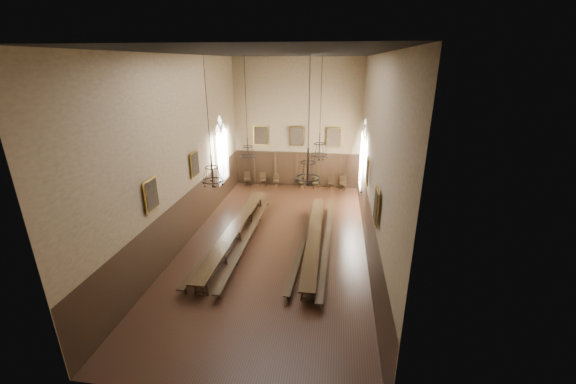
% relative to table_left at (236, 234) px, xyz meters
% --- Properties ---
extents(floor, '(9.00, 18.00, 0.02)m').
position_rel_table_left_xyz_m(floor, '(2.08, 0.07, -0.41)').
color(floor, black).
rests_on(floor, ground).
extents(ceiling, '(9.00, 18.00, 0.02)m').
position_rel_table_left_xyz_m(ceiling, '(2.08, 0.07, 8.61)').
color(ceiling, black).
rests_on(ceiling, ground).
extents(wall_back, '(9.00, 0.02, 9.00)m').
position_rel_table_left_xyz_m(wall_back, '(2.08, 9.08, 4.10)').
color(wall_back, '#827050').
rests_on(wall_back, ground).
extents(wall_front, '(9.00, 0.02, 9.00)m').
position_rel_table_left_xyz_m(wall_front, '(2.08, -8.94, 4.10)').
color(wall_front, '#827050').
rests_on(wall_front, ground).
extents(wall_left, '(0.02, 18.00, 9.00)m').
position_rel_table_left_xyz_m(wall_left, '(-2.43, 0.07, 4.10)').
color(wall_left, '#827050').
rests_on(wall_left, ground).
extents(wall_right, '(0.02, 18.00, 9.00)m').
position_rel_table_left_xyz_m(wall_right, '(6.59, 0.07, 4.10)').
color(wall_right, '#827050').
rests_on(wall_right, ground).
extents(wainscot_panelling, '(9.00, 18.00, 2.50)m').
position_rel_table_left_xyz_m(wainscot_panelling, '(2.08, 0.07, 0.85)').
color(wainscot_panelling, black).
rests_on(wainscot_panelling, floor).
extents(table_left, '(0.92, 10.16, 0.79)m').
position_rel_table_left_xyz_m(table_left, '(0.00, 0.00, 0.00)').
color(table_left, black).
rests_on(table_left, floor).
extents(table_right, '(0.77, 9.40, 0.73)m').
position_rel_table_left_xyz_m(table_right, '(4.03, -0.15, -0.03)').
color(table_right, black).
rests_on(table_right, floor).
extents(bench_left_outer, '(0.90, 10.41, 0.47)m').
position_rel_table_left_xyz_m(bench_left_outer, '(-0.47, 0.19, -0.10)').
color(bench_left_outer, black).
rests_on(bench_left_outer, floor).
extents(bench_left_inner, '(0.37, 10.49, 0.47)m').
position_rel_table_left_xyz_m(bench_left_inner, '(0.71, 0.15, -0.10)').
color(bench_left_inner, black).
rests_on(bench_left_inner, floor).
extents(bench_right_inner, '(0.67, 9.13, 0.41)m').
position_rel_table_left_xyz_m(bench_right_inner, '(3.51, -0.20, -0.13)').
color(bench_right_inner, black).
rests_on(bench_right_inner, floor).
extents(bench_right_outer, '(0.55, 10.04, 0.45)m').
position_rel_table_left_xyz_m(bench_right_outer, '(4.67, -0.06, -0.11)').
color(bench_right_outer, black).
rests_on(bench_right_outer, floor).
extents(chair_0, '(0.55, 0.55, 0.99)m').
position_rel_table_left_xyz_m(chair_0, '(-1.52, 8.55, -0.10)').
color(chair_0, black).
rests_on(chair_0, floor).
extents(chair_1, '(0.52, 0.52, 0.99)m').
position_rel_table_left_xyz_m(chair_1, '(-0.36, 8.55, -0.10)').
color(chair_1, black).
rests_on(chair_1, floor).
extents(chair_2, '(0.42, 0.42, 0.91)m').
position_rel_table_left_xyz_m(chair_2, '(0.61, 8.63, -0.12)').
color(chair_2, black).
rests_on(chair_2, floor).
extents(chair_4, '(0.48, 0.48, 0.87)m').
position_rel_table_left_xyz_m(chair_4, '(2.55, 8.59, -0.13)').
color(chair_4, black).
rests_on(chair_4, floor).
extents(chair_5, '(0.48, 0.48, 0.91)m').
position_rel_table_left_xyz_m(chair_5, '(3.54, 8.59, -0.12)').
color(chair_5, black).
rests_on(chair_5, floor).
extents(chair_6, '(0.42, 0.42, 0.89)m').
position_rel_table_left_xyz_m(chair_6, '(4.62, 8.55, -0.13)').
color(chair_6, black).
rests_on(chair_6, floor).
extents(chair_7, '(0.50, 0.50, 0.96)m').
position_rel_table_left_xyz_m(chair_7, '(5.48, 8.62, -0.10)').
color(chair_7, black).
rests_on(chair_7, floor).
extents(chandelier_back_left, '(0.82, 0.82, 5.29)m').
position_rel_table_left_xyz_m(chandelier_back_left, '(0.18, 2.48, 3.83)').
color(chandelier_back_left, black).
rests_on(chandelier_back_left, ceiling).
extents(chandelier_back_right, '(0.95, 0.95, 5.18)m').
position_rel_table_left_xyz_m(chandelier_back_right, '(4.02, 2.74, 3.90)').
color(chandelier_back_right, black).
rests_on(chandelier_back_right, ceiling).
extents(chandelier_front_left, '(0.90, 0.90, 5.18)m').
position_rel_table_left_xyz_m(chandelier_front_left, '(-0.16, -2.20, 3.91)').
color(chandelier_front_left, black).
rests_on(chandelier_front_left, ceiling).
extents(chandelier_front_right, '(0.95, 0.95, 4.70)m').
position_rel_table_left_xyz_m(chandelier_front_right, '(3.87, -2.75, 4.36)').
color(chandelier_front_right, black).
rests_on(chandelier_front_right, ceiling).
extents(portrait_back_0, '(1.10, 0.12, 1.40)m').
position_rel_table_left_xyz_m(portrait_back_0, '(-0.52, 8.95, 3.30)').
color(portrait_back_0, '#B0852A').
rests_on(portrait_back_0, wall_back).
extents(portrait_back_1, '(1.10, 0.12, 1.40)m').
position_rel_table_left_xyz_m(portrait_back_1, '(2.08, 8.95, 3.30)').
color(portrait_back_1, '#B0852A').
rests_on(portrait_back_1, wall_back).
extents(portrait_back_2, '(1.10, 0.12, 1.40)m').
position_rel_table_left_xyz_m(portrait_back_2, '(4.68, 8.95, 3.30)').
color(portrait_back_2, '#B0852A').
rests_on(portrait_back_2, wall_back).
extents(portrait_left_0, '(0.12, 1.00, 1.30)m').
position_rel_table_left_xyz_m(portrait_left_0, '(-2.30, 1.07, 3.30)').
color(portrait_left_0, '#B0852A').
rests_on(portrait_left_0, wall_left).
extents(portrait_left_1, '(0.12, 1.00, 1.30)m').
position_rel_table_left_xyz_m(portrait_left_1, '(-2.30, -3.43, 3.30)').
color(portrait_left_1, '#B0852A').
rests_on(portrait_left_1, wall_left).
extents(portrait_right_0, '(0.12, 1.00, 1.30)m').
position_rel_table_left_xyz_m(portrait_right_0, '(6.46, 1.07, 3.30)').
color(portrait_right_0, '#B0852A').
rests_on(portrait_right_0, wall_right).
extents(portrait_right_1, '(0.12, 1.00, 1.30)m').
position_rel_table_left_xyz_m(portrait_right_1, '(6.46, -3.43, 3.30)').
color(portrait_right_1, '#B0852A').
rests_on(portrait_right_1, wall_right).
extents(window_right, '(0.20, 2.20, 4.60)m').
position_rel_table_left_xyz_m(window_right, '(6.51, 5.57, 3.00)').
color(window_right, white).
rests_on(window_right, wall_right).
extents(window_left, '(0.20, 2.20, 4.60)m').
position_rel_table_left_xyz_m(window_left, '(-2.35, 5.57, 3.00)').
color(window_left, white).
rests_on(window_left, wall_left).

